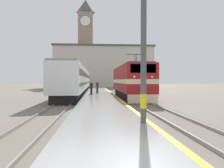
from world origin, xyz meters
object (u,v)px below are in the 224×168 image
(catenary_mast, at_px, (146,28))
(person_on_platform, at_px, (97,87))
(passenger_train, at_px, (79,80))
(clock_tower, at_px, (86,40))
(locomotive_train, at_px, (130,82))
(second_waiting_passenger, at_px, (91,88))

(catenary_mast, xyz_separation_m, person_on_platform, (-1.78, 21.26, -3.06))
(passenger_train, relative_size, clock_tower, 1.40)
(person_on_platform, bearing_deg, locomotive_train, -44.37)
(second_waiting_passenger, bearing_deg, locomotive_train, -4.53)
(catenary_mast, bearing_deg, person_on_platform, 94.78)
(passenger_train, relative_size, catenary_mast, 5.33)
(person_on_platform, xyz_separation_m, second_waiting_passenger, (-0.77, -3.51, -0.03))
(catenary_mast, distance_m, second_waiting_passenger, 18.20)
(locomotive_train, xyz_separation_m, clock_tower, (-7.44, 49.64, 13.90))
(person_on_platform, bearing_deg, passenger_train, 109.06)
(catenary_mast, xyz_separation_m, second_waiting_passenger, (-2.54, 17.75, -3.10))
(passenger_train, relative_size, second_waiting_passenger, 25.92)
(catenary_mast, distance_m, clock_tower, 68.21)
(catenary_mast, distance_m, person_on_platform, 21.55)
(locomotive_train, distance_m, catenary_mast, 17.67)
(person_on_platform, bearing_deg, clock_tower, 94.34)
(locomotive_train, height_order, person_on_platform, locomotive_train)
(catenary_mast, relative_size, clock_tower, 0.26)
(catenary_mast, height_order, clock_tower, clock_tower)
(passenger_train, bearing_deg, locomotive_train, -61.18)
(locomotive_train, height_order, second_waiting_passenger, locomotive_train)
(person_on_platform, xyz_separation_m, clock_tower, (-3.47, 45.76, 14.64))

